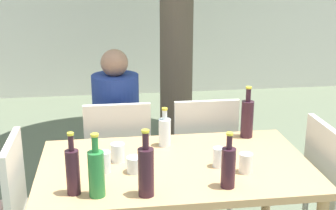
{
  "coord_description": "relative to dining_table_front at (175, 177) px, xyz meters",
  "views": [
    {
      "loc": [
        -0.36,
        -2.35,
        1.82
      ],
      "look_at": [
        0.0,
        0.3,
        0.99
      ],
      "focal_mm": 50.0,
      "sensor_mm": 36.0,
      "label": 1
    }
  ],
  "objects": [
    {
      "name": "green_bottle_4",
      "position": [
        -0.43,
        -0.31,
        0.2
      ],
      "size": [
        0.08,
        0.08,
        0.32
      ],
      "color": "#287A38",
      "rests_on": "dining_table_front"
    },
    {
      "name": "dining_table_front",
      "position": [
        0.0,
        0.0,
        0.0
      ],
      "size": [
        1.5,
        0.9,
        0.74
      ],
      "color": "tan",
      "rests_on": "ground_plane"
    },
    {
      "name": "drinking_glass_0",
      "position": [
        -0.39,
        -0.05,
        0.14
      ],
      "size": [
        0.07,
        0.07,
        0.12
      ],
      "color": "silver",
      "rests_on": "dining_table_front"
    },
    {
      "name": "wine_bottle_0",
      "position": [
        -0.19,
        -0.34,
        0.21
      ],
      "size": [
        0.08,
        0.08,
        0.33
      ],
      "color": "#331923",
      "rests_on": "dining_table_front"
    },
    {
      "name": "drinking_glass_4",
      "position": [
        0.35,
        -0.16,
        0.13
      ],
      "size": [
        0.07,
        0.07,
        0.11
      ],
      "color": "silver",
      "rests_on": "dining_table_front"
    },
    {
      "name": "patio_chair_2",
      "position": [
        -0.3,
        0.68,
        -0.13
      ],
      "size": [
        0.44,
        0.44,
        0.92
      ],
      "rotation": [
        0.0,
        0.0,
        3.14
      ],
      "color": "beige",
      "rests_on": "ground_plane"
    },
    {
      "name": "drinking_glass_2",
      "position": [
        -0.23,
        -0.07,
        0.12
      ],
      "size": [
        0.08,
        0.08,
        0.09
      ],
      "color": "silver",
      "rests_on": "dining_table_front"
    },
    {
      "name": "water_bottle_3",
      "position": [
        -0.02,
        0.27,
        0.17
      ],
      "size": [
        0.07,
        0.07,
        0.24
      ],
      "color": "silver",
      "rests_on": "dining_table_front"
    },
    {
      "name": "wine_bottle_2",
      "position": [
        0.51,
        0.35,
        0.21
      ],
      "size": [
        0.08,
        0.08,
        0.33
      ],
      "color": "#331923",
      "rests_on": "dining_table_front"
    },
    {
      "name": "wine_bottle_1",
      "position": [
        -0.54,
        -0.27,
        0.2
      ],
      "size": [
        0.07,
        0.07,
        0.31
      ],
      "color": "#331923",
      "rests_on": "dining_table_front"
    },
    {
      "name": "drinking_glass_3",
      "position": [
        -0.31,
        0.08,
        0.13
      ],
      "size": [
        0.08,
        0.08,
        0.1
      ],
      "color": "silver",
      "rests_on": "dining_table_front"
    },
    {
      "name": "person_seated_2",
      "position": [
        -0.3,
        0.92,
        -0.11
      ],
      "size": [
        0.33,
        0.56,
        1.24
      ],
      "rotation": [
        0.0,
        0.0,
        3.14
      ],
      "color": "#383842",
      "rests_on": "ground_plane"
    },
    {
      "name": "wine_bottle_5",
      "position": [
        0.22,
        -0.3,
        0.19
      ],
      "size": [
        0.07,
        0.07,
        0.29
      ],
      "color": "#331923",
      "rests_on": "dining_table_front"
    },
    {
      "name": "patio_chair_3",
      "position": [
        0.3,
        0.68,
        -0.13
      ],
      "size": [
        0.44,
        0.44,
        0.92
      ],
      "rotation": [
        0.0,
        0.0,
        3.14
      ],
      "color": "beige",
      "rests_on": "ground_plane"
    },
    {
      "name": "drinking_glass_1",
      "position": [
        0.23,
        -0.06,
        0.13
      ],
      "size": [
        0.06,
        0.06,
        0.11
      ],
      "color": "white",
      "rests_on": "dining_table_front"
    }
  ]
}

